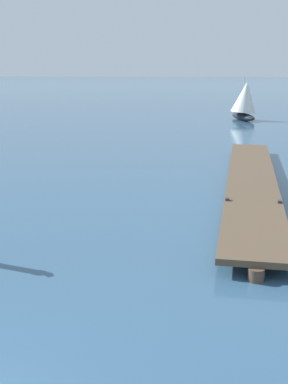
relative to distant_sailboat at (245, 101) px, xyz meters
name	(u,v)px	position (x,y,z in m)	size (l,w,h in m)	color
floating_dock	(252,181)	(-1.18, -25.34, -1.28)	(2.80, 17.43, 0.53)	brown
distant_sailboat	(245,101)	(0.00, 0.00, 0.00)	(2.94, 4.37, 3.63)	black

